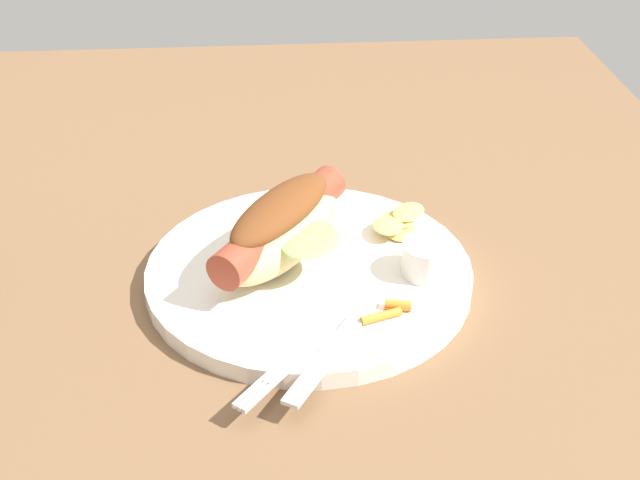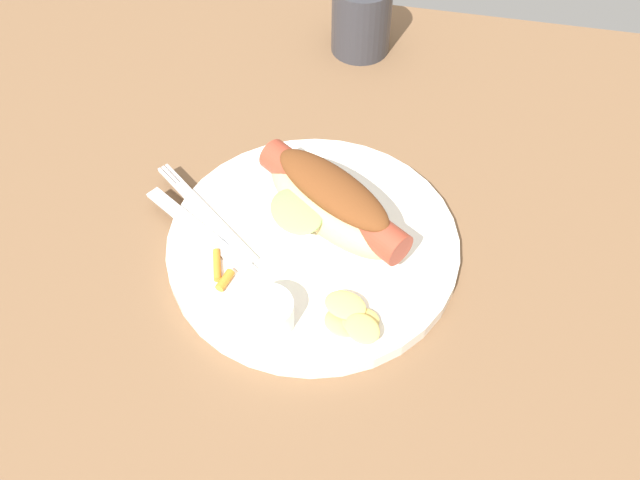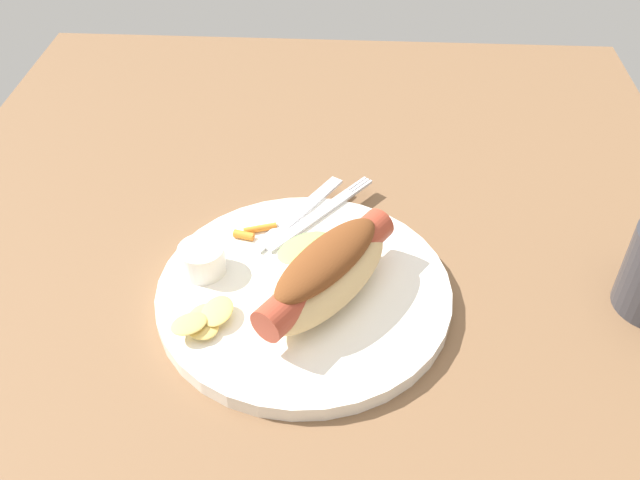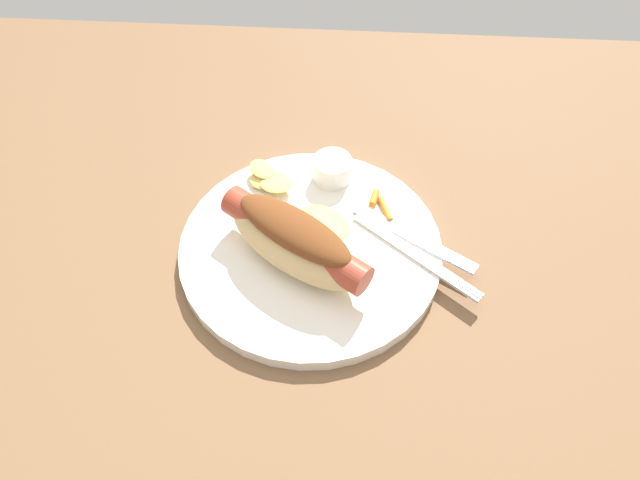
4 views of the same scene
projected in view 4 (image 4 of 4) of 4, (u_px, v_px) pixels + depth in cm
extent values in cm
cube|color=brown|center=(298.00, 256.00, 64.74)|extent=(120.00, 90.00, 1.80)
cylinder|color=white|center=(311.00, 246.00, 63.53)|extent=(28.74, 28.74, 1.60)
ellipsoid|color=#DBB77A|center=(292.00, 244.00, 59.28)|extent=(17.07, 14.38, 5.35)
cylinder|color=#A33D28|center=(291.00, 238.00, 58.55)|extent=(16.46, 12.62, 3.28)
ellipsoid|color=brown|center=(291.00, 229.00, 57.40)|extent=(14.16, 11.70, 2.67)
ellipsoid|color=#7FC65B|center=(325.00, 223.00, 59.61)|extent=(7.43, 7.30, 1.40)
cylinder|color=white|center=(332.00, 169.00, 67.84)|extent=(4.58, 4.58, 2.93)
cube|color=silver|center=(403.00, 247.00, 62.14)|extent=(11.13, 9.22, 0.40)
cube|color=silver|center=(465.00, 293.00, 58.48)|extent=(2.69, 2.23, 0.40)
cube|color=silver|center=(468.00, 290.00, 58.68)|extent=(2.69, 2.23, 0.40)
cube|color=silver|center=(470.00, 287.00, 58.89)|extent=(2.69, 2.23, 0.40)
cube|color=silver|center=(413.00, 238.00, 62.99)|extent=(13.61, 9.14, 0.36)
ellipsoid|color=#DFC061|center=(277.00, 181.00, 68.27)|extent=(4.03, 3.63, 0.50)
ellipsoid|color=#DFC061|center=(264.00, 179.00, 67.94)|extent=(4.44, 4.34, 0.96)
ellipsoid|color=#DFC061|center=(276.00, 185.00, 66.88)|extent=(4.31, 3.56, 0.78)
ellipsoid|color=#DFC061|center=(262.00, 169.00, 68.16)|extent=(4.42, 4.37, 0.89)
cylinder|color=orange|center=(385.00, 209.00, 65.38)|extent=(1.83, 3.54, 0.73)
cylinder|color=orange|center=(374.00, 198.00, 66.36)|extent=(1.35, 2.32, 0.86)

